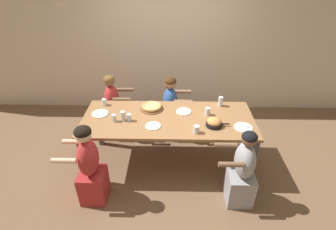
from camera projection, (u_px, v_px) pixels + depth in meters
ground_plane at (168, 161)px, 4.04m from camera, size 18.00×18.00×0.00m
restaurant_back_panel at (170, 28)px, 4.64m from camera, size 10.00×0.06×3.20m
dining_table at (168, 123)px, 3.66m from camera, size 2.37×0.96×0.80m
pizza_board_main at (152, 107)px, 3.81m from camera, size 0.33×0.33×0.06m
skillet_bowl at (214, 123)px, 3.43m from camera, size 0.31×0.21×0.12m
empty_plate_a at (153, 126)px, 3.44m from camera, size 0.20×0.20×0.02m
empty_plate_b at (100, 114)px, 3.70m from camera, size 0.23×0.23×0.02m
empty_plate_c at (243, 127)px, 3.42m from camera, size 0.24×0.24×0.02m
empty_plate_d at (184, 111)px, 3.75m from camera, size 0.22×0.22×0.02m
cocktail_glass_blue at (104, 102)px, 3.90m from camera, size 0.07×0.07×0.13m
drinking_glass_a at (123, 117)px, 3.54m from camera, size 0.07×0.07×0.14m
drinking_glass_b at (129, 118)px, 3.54m from camera, size 0.06×0.06×0.10m
drinking_glass_c at (114, 118)px, 3.52m from camera, size 0.06×0.06×0.10m
drinking_glass_d at (208, 112)px, 3.66m from camera, size 0.07×0.07×0.11m
drinking_glass_e at (220, 102)px, 3.87m from camera, size 0.07×0.07×0.14m
drinking_glass_f at (196, 130)px, 3.31m from camera, size 0.08×0.08×0.10m
diner_near_right at (242, 172)px, 3.18m from camera, size 0.51×0.40×1.08m
diner_far_center at (170, 110)px, 4.37m from camera, size 0.51×0.40×1.10m
diner_near_left at (90, 168)px, 3.19m from camera, size 0.51×0.40×1.12m
diner_far_left at (113, 110)px, 4.38m from camera, size 0.51×0.40×1.12m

